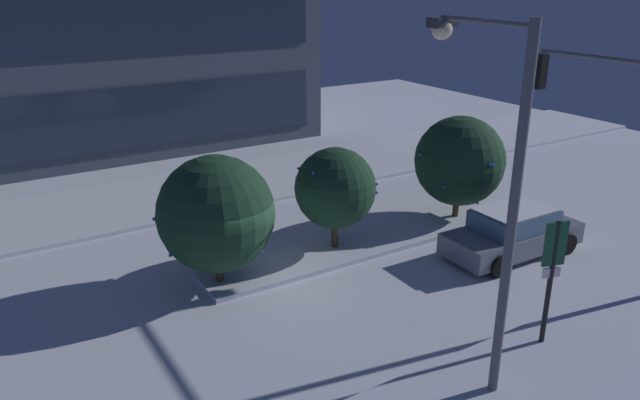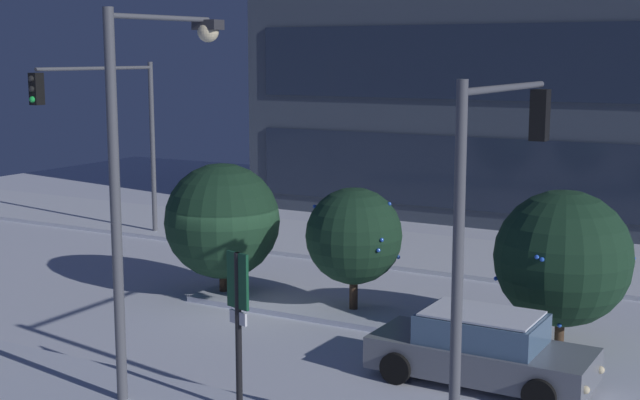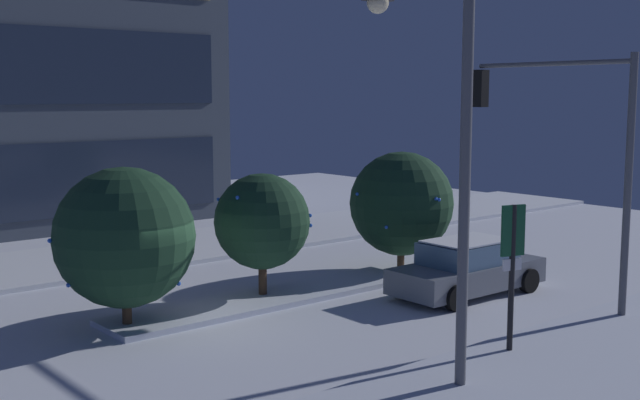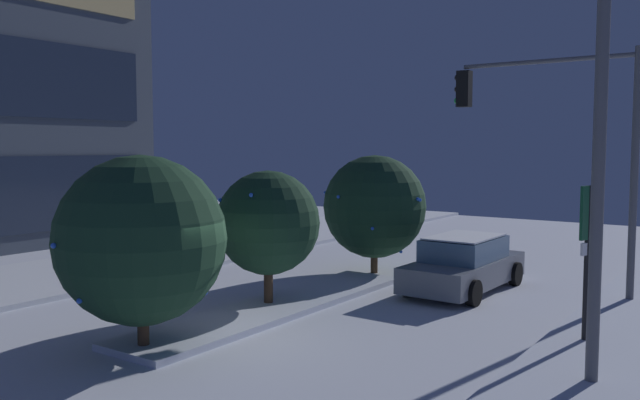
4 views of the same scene
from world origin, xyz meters
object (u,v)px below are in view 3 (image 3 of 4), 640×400
parking_info_sign (512,260)px  car_near (468,269)px  decorated_tree_right_of_median (401,204)px  decorated_tree_left_of_median (262,221)px  street_lamp_arched (436,118)px  traffic_light_corner_near_right (560,132)px  decorated_tree_median (125,237)px

parking_info_sign → car_near: bearing=-24.3°
car_near → decorated_tree_right_of_median: 3.61m
car_near → decorated_tree_left_of_median: (-4.50, 3.11, 1.36)m
parking_info_sign → street_lamp_arched: bearing=102.0°
car_near → traffic_light_corner_near_right: (0.89, -2.09, 3.70)m
car_near → decorated_tree_median: decorated_tree_median is taller
car_near → decorated_tree_median: (-8.46, 2.90, 1.43)m
parking_info_sign → decorated_tree_left_of_median: 7.08m
traffic_light_corner_near_right → car_near: bearing=23.1°
traffic_light_corner_near_right → street_lamp_arched: 6.61m
decorated_tree_right_of_median → traffic_light_corner_near_right: bearing=-89.0°
decorated_tree_median → decorated_tree_right_of_median: bearing=2.2°
car_near → street_lamp_arched: (-5.50, -3.71, 4.19)m
street_lamp_arched → car_near: bearing=-49.0°
car_near → decorated_tree_left_of_median: 5.64m
traffic_light_corner_near_right → street_lamp_arched: bearing=104.2°
decorated_tree_left_of_median → traffic_light_corner_near_right: bearing=-44.0°
traffic_light_corner_near_right → decorated_tree_median: bearing=61.9°
street_lamp_arched → parking_info_sign: 3.62m
parking_info_sign → decorated_tree_right_of_median: 8.23m
traffic_light_corner_near_right → decorated_tree_median: traffic_light_corner_near_right is taller
decorated_tree_median → decorated_tree_left_of_median: size_ratio=1.12×
decorated_tree_median → decorated_tree_left_of_median: 3.97m
decorated_tree_right_of_median → decorated_tree_median: bearing=-177.8°
car_near → decorated_tree_right_of_median: size_ratio=1.27×
street_lamp_arched → decorated_tree_right_of_median: size_ratio=2.06×
parking_info_sign → decorated_tree_median: (-5.14, 6.77, 0.12)m
parking_info_sign → traffic_light_corner_near_right: bearing=-50.8°
parking_info_sign → decorated_tree_median: size_ratio=0.84×
decorated_tree_left_of_median → decorated_tree_right_of_median: bearing=1.6°
car_near → decorated_tree_left_of_median: bearing=146.3°
traffic_light_corner_near_right → decorated_tree_right_of_median: bearing=1.0°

